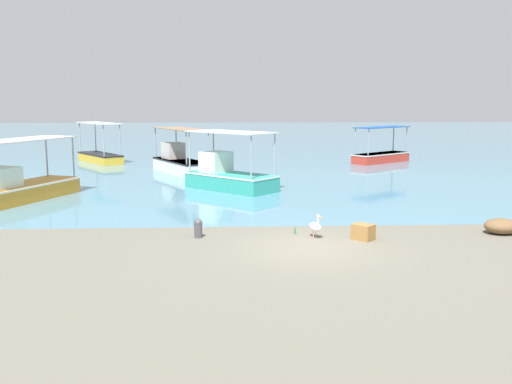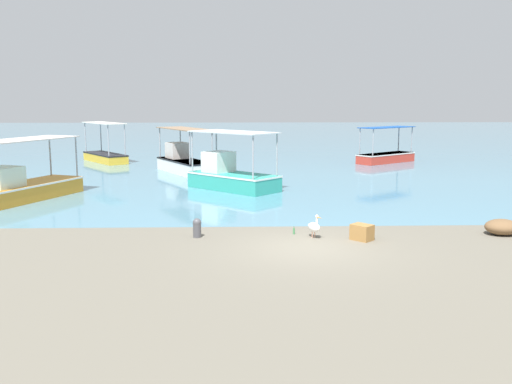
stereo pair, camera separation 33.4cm
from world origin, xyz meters
TOP-DOWN VIEW (x-y plane):
  - ground at (0.00, 0.00)m, footprint 120.00×120.00m
  - harbor_water at (0.00, 48.00)m, footprint 110.00×90.00m
  - fishing_boat_far_right at (-5.42, 18.26)m, footprint 4.01×5.47m
  - fishing_boat_far_left at (-2.43, 11.64)m, footprint 4.82×4.73m
  - fishing_boat_center at (8.47, 23.38)m, footprint 4.75×4.07m
  - fishing_boat_outer at (-11.76, 8.65)m, footprint 3.99×6.07m
  - fishing_boat_near_right at (-11.66, 24.40)m, footprint 4.02×4.87m
  - pelican at (0.41, 1.29)m, footprint 0.50×0.76m
  - mooring_bollard at (-3.43, 1.49)m, footprint 0.28×0.28m
  - net_pile at (6.78, 1.54)m, footprint 1.14×0.97m
  - cargo_crate at (1.92, 0.96)m, footprint 0.80×0.80m
  - glass_bottle at (-0.20, 1.82)m, footprint 0.07×0.07m

SIDE VIEW (x-z plane):
  - ground at x=0.00m, z-range 0.00..0.00m
  - harbor_water at x=0.00m, z-range 0.00..0.00m
  - glass_bottle at x=-0.20m, z-range -0.03..0.24m
  - cargo_crate at x=1.92m, z-range 0.00..0.51m
  - net_pile at x=6.78m, z-range 0.00..0.53m
  - mooring_bollard at x=-3.43m, z-range 0.02..0.66m
  - pelican at x=0.41m, z-range -0.02..0.78m
  - fishing_boat_center at x=8.47m, z-range -0.75..1.78m
  - fishing_boat_near_right at x=-11.66m, z-range -0.88..1.94m
  - fishing_boat_outer at x=-11.76m, z-range -0.72..2.01m
  - fishing_boat_far_right at x=-5.42m, z-range -0.68..2.04m
  - fishing_boat_far_left at x=-2.43m, z-range -0.75..2.15m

